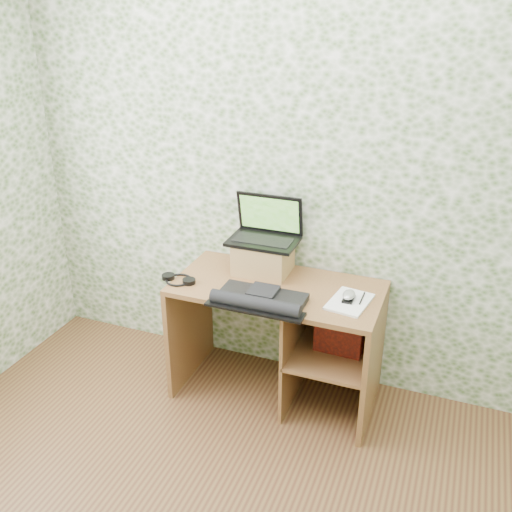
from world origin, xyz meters
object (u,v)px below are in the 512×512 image
at_px(riser, 263,257).
at_px(keyboard, 260,299).
at_px(laptop, 266,230).
at_px(notepad, 349,302).
at_px(desk, 291,326).

height_order(riser, keyboard, riser).
height_order(laptop, notepad, laptop).
bearing_deg(keyboard, desk, 68.70).
bearing_deg(desk, laptop, 144.20).
xyz_separation_m(desk, notepad, (0.35, -0.08, 0.28)).
bearing_deg(desk, riser, 152.31).
bearing_deg(laptop, notepad, -22.92).
distance_m(desk, laptop, 0.59).
relative_size(desk, keyboard, 2.20).
relative_size(laptop, notepad, 1.45).
xyz_separation_m(riser, keyboard, (0.12, -0.38, -0.07)).
bearing_deg(notepad, desk, 176.17).
xyz_separation_m(laptop, keyboard, (0.12, -0.42, -0.23)).
height_order(desk, notepad, notepad).
bearing_deg(laptop, riser, -90.57).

